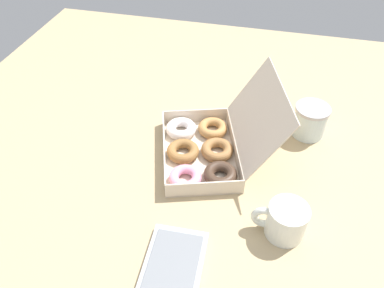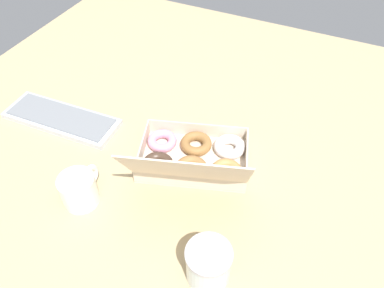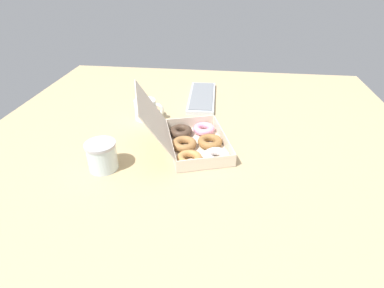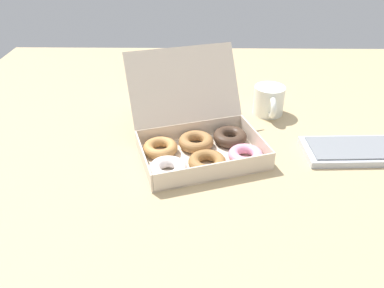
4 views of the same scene
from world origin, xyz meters
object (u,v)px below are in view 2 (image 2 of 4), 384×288
object	(u,v)px
keyboard	(61,119)
coffee_mug	(80,189)
glass_jar	(208,264)
donut_box	(193,157)

from	to	relation	value
keyboard	coffee_mug	size ratio (longest dim) A/B	2.92
keyboard	coffee_mug	bearing A→B (deg)	137.83
coffee_mug	glass_jar	bearing A→B (deg)	172.20
donut_box	keyboard	xyz separation A→B (cm)	(46.98, 0.86, -2.13)
donut_box	glass_jar	world-z (taller)	donut_box
donut_box	glass_jar	xyz separation A→B (cm)	(-16.96, 28.90, 1.89)
glass_jar	keyboard	bearing A→B (deg)	-23.68
donut_box	glass_jar	bearing A→B (deg)	120.41
keyboard	donut_box	bearing A→B (deg)	-178.95
coffee_mug	glass_jar	xyz separation A→B (cm)	(-38.86, 5.32, 0.51)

